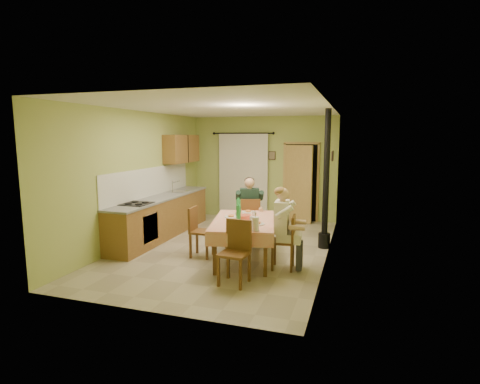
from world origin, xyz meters
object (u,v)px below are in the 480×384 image
(dining_table, at_px, (244,240))
(man_far, at_px, (249,203))
(chair_far, at_px, (249,230))
(stove_flue, at_px, (325,198))
(chair_right, at_px, (284,252))
(chair_left, at_px, (201,241))
(man_right, at_px, (284,219))
(chair_near, at_px, (234,265))

(dining_table, height_order, man_far, man_far)
(chair_far, height_order, stove_flue, stove_flue)
(chair_right, height_order, man_far, man_far)
(dining_table, xyz_separation_m, chair_far, (-0.20, 1.07, -0.09))
(chair_left, height_order, man_far, man_far)
(chair_far, relative_size, man_far, 0.71)
(chair_far, relative_size, man_right, 0.71)
(dining_table, height_order, chair_far, chair_far)
(chair_left, xyz_separation_m, stove_flue, (2.17, 1.28, 0.74))
(stove_flue, bearing_deg, chair_far, -172.88)
(man_far, relative_size, stove_flue, 0.50)
(chair_near, distance_m, chair_left, 1.49)
(dining_table, relative_size, stove_flue, 0.72)
(dining_table, distance_m, chair_left, 0.84)
(chair_near, bearing_deg, chair_far, -74.88)
(dining_table, xyz_separation_m, chair_left, (-0.84, -0.02, -0.09))
(chair_far, height_order, man_right, man_right)
(chair_near, bearing_deg, man_far, -74.83)
(dining_table, distance_m, man_far, 1.21)
(stove_flue, bearing_deg, dining_table, -136.63)
(chair_far, bearing_deg, chair_left, -139.04)
(chair_far, distance_m, man_right, 1.72)
(chair_right, distance_m, chair_left, 1.63)
(chair_left, distance_m, stove_flue, 2.63)
(chair_far, distance_m, stove_flue, 1.72)
(man_far, bearing_deg, chair_right, -71.45)
(dining_table, height_order, chair_left, chair_left)
(chair_near, relative_size, man_far, 0.71)
(chair_left, bearing_deg, chair_right, 81.09)
(dining_table, distance_m, chair_far, 1.09)
(dining_table, height_order, stove_flue, stove_flue)
(chair_right, bearing_deg, man_right, 90.00)
(chair_near, distance_m, man_far, 2.30)
(stove_flue, bearing_deg, chair_right, -110.43)
(stove_flue, bearing_deg, chair_left, -149.42)
(chair_right, xyz_separation_m, man_right, (-0.01, -0.00, 0.59))
(chair_right, bearing_deg, chair_far, 32.70)
(chair_near, bearing_deg, stove_flue, -110.96)
(chair_right, xyz_separation_m, stove_flue, (0.55, 1.48, 0.74))
(chair_near, relative_size, stove_flue, 0.35)
(chair_far, relative_size, chair_near, 1.01)
(chair_near, bearing_deg, man_right, -118.36)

